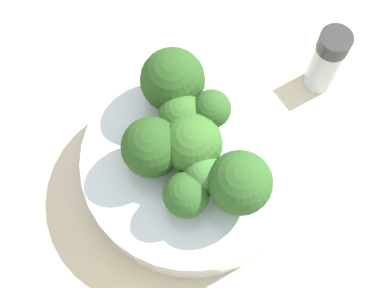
% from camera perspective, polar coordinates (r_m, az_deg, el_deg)
% --- Properties ---
extents(ground_plane, '(3.00, 3.00, 0.00)m').
position_cam_1_polar(ground_plane, '(0.52, 0.00, -3.16)').
color(ground_plane, beige).
extents(bowl, '(0.20, 0.20, 0.05)m').
position_cam_1_polar(bowl, '(0.50, 0.00, -2.32)').
color(bowl, silver).
rests_on(bowl, ground_plane).
extents(broccoli_floret_0, '(0.03, 0.03, 0.05)m').
position_cam_1_polar(broccoli_floret_0, '(0.44, 1.19, -3.31)').
color(broccoli_floret_0, '#8EB770').
rests_on(broccoli_floret_0, bowl).
extents(broccoli_floret_1, '(0.05, 0.05, 0.06)m').
position_cam_1_polar(broccoli_floret_1, '(0.44, 5.13, -4.17)').
color(broccoli_floret_1, '#7A9E5B').
rests_on(broccoli_floret_1, bowl).
extents(broccoli_floret_2, '(0.05, 0.05, 0.06)m').
position_cam_1_polar(broccoli_floret_2, '(0.45, 0.06, -0.27)').
color(broccoli_floret_2, '#7A9E5B').
rests_on(broccoli_floret_2, bowl).
extents(broccoli_floret_3, '(0.05, 0.05, 0.06)m').
position_cam_1_polar(broccoli_floret_3, '(0.45, -4.32, -0.36)').
color(broccoli_floret_3, '#7A9E5B').
rests_on(broccoli_floret_3, bowl).
extents(broccoli_floret_4, '(0.06, 0.06, 0.06)m').
position_cam_1_polar(broccoli_floret_4, '(0.47, -2.08, 6.81)').
color(broccoli_floret_4, '#7A9E5B').
rests_on(broccoli_floret_4, bowl).
extents(broccoli_floret_5, '(0.04, 0.04, 0.05)m').
position_cam_1_polar(broccoli_floret_5, '(0.46, -1.09, 2.97)').
color(broccoli_floret_5, '#84AD66').
rests_on(broccoli_floret_5, bowl).
extents(broccoli_floret_6, '(0.04, 0.04, 0.05)m').
position_cam_1_polar(broccoli_floret_6, '(0.44, -0.63, -5.49)').
color(broccoli_floret_6, '#84AD66').
rests_on(broccoli_floret_6, bowl).
extents(broccoli_floret_7, '(0.03, 0.03, 0.05)m').
position_cam_1_polar(broccoli_floret_7, '(0.46, 1.86, 3.66)').
color(broccoli_floret_7, '#84AD66').
rests_on(broccoli_floret_7, bowl).
extents(pepper_shaker, '(0.03, 0.03, 0.08)m').
position_cam_1_polar(pepper_shaker, '(0.54, 14.16, 8.62)').
color(pepper_shaker, '#B2B7BC').
rests_on(pepper_shaker, ground_plane).
extents(almond_crumb_0, '(0.01, 0.01, 0.01)m').
position_cam_1_polar(almond_crumb_0, '(0.56, 3.57, 7.49)').
color(almond_crumb_0, tan).
rests_on(almond_crumb_0, ground_plane).
extents(almond_crumb_1, '(0.01, 0.01, 0.01)m').
position_cam_1_polar(almond_crumb_1, '(0.57, -2.95, 7.83)').
color(almond_crumb_1, tan).
rests_on(almond_crumb_1, ground_plane).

